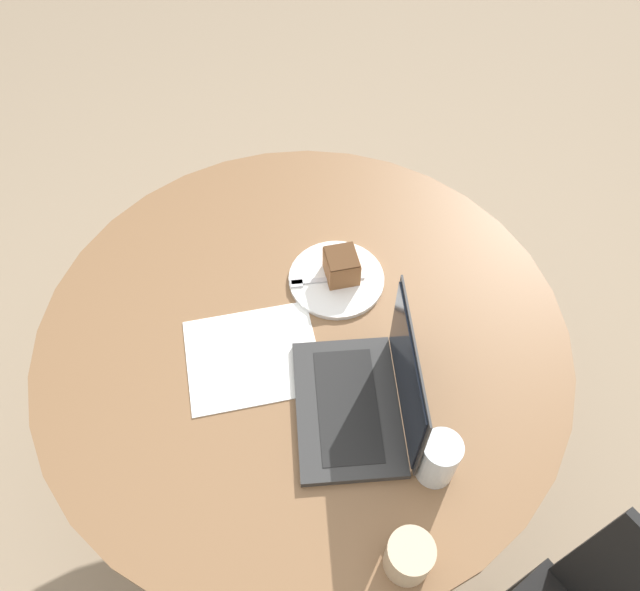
{
  "coord_description": "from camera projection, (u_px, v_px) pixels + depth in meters",
  "views": [
    {
      "loc": [
        0.18,
        -0.7,
        1.95
      ],
      "look_at": [
        0.02,
        0.08,
        0.82
      ],
      "focal_mm": 35.0,
      "sensor_mm": 36.0,
      "label": 1
    }
  ],
  "objects": [
    {
      "name": "laptop",
      "position": [
        364.0,
        398.0,
        1.23
      ],
      "size": [
        0.29,
        0.35,
        0.24
      ],
      "rotation": [
        0.0,
        0.0,
        8.13
      ],
      "color": "#2D2D2D",
      "rests_on": "dining_table"
    },
    {
      "name": "coffee_glass",
      "position": [
        409.0,
        557.0,
        1.06
      ],
      "size": [
        0.08,
        0.08,
        0.09
      ],
      "color": "#C6AD89",
      "rests_on": "dining_table"
    },
    {
      "name": "dining_table",
      "position": [
        304.0,
        365.0,
        1.5
      ],
      "size": [
        1.18,
        1.18,
        0.78
      ],
      "color": "brown",
      "rests_on": "ground_plane"
    },
    {
      "name": "plate",
      "position": [
        336.0,
        279.0,
        1.45
      ],
      "size": [
        0.22,
        0.22,
        0.01
      ],
      "color": "white",
      "rests_on": "dining_table"
    },
    {
      "name": "cake_slice",
      "position": [
        341.0,
        266.0,
        1.42
      ],
      "size": [
        0.1,
        0.1,
        0.07
      ],
      "rotation": [
        0.0,
        0.0,
        1.99
      ],
      "color": "brown",
      "rests_on": "plate"
    },
    {
      "name": "paper_document",
      "position": [
        253.0,
        356.0,
        1.34
      ],
      "size": [
        0.35,
        0.33,
        0.0
      ],
      "rotation": [
        0.0,
        0.0,
        0.41
      ],
      "color": "white",
      "rests_on": "dining_table"
    },
    {
      "name": "water_glass",
      "position": [
        438.0,
        459.0,
        1.14
      ],
      "size": [
        0.07,
        0.07,
        0.12
      ],
      "color": "silver",
      "rests_on": "dining_table"
    },
    {
      "name": "fork",
      "position": [
        320.0,
        280.0,
        1.44
      ],
      "size": [
        0.17,
        0.07,
        0.0
      ],
      "rotation": [
        0.0,
        0.0,
        3.45
      ],
      "color": "silver",
      "rests_on": "plate"
    },
    {
      "name": "ground_plane",
      "position": [
        308.0,
        460.0,
        2.01
      ],
      "size": [
        12.0,
        12.0,
        0.0
      ],
      "primitive_type": "plane",
      "color": "gray"
    }
  ]
}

